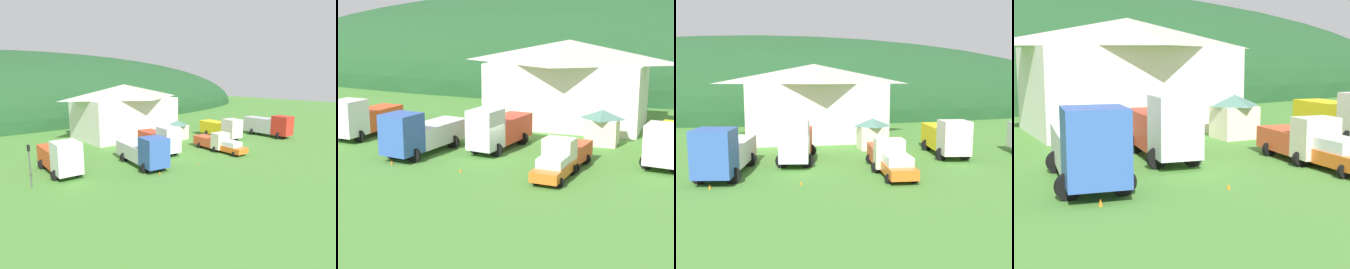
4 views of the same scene
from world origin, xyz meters
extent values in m
plane|color=#477F33|center=(0.00, 0.00, 0.00)|extent=(200.00, 200.00, 0.00)
ellipsoid|color=#1E4723|center=(0.00, 57.78, 0.00)|extent=(155.94, 60.00, 32.64)
cube|color=white|center=(2.06, 14.93, 3.20)|extent=(15.10, 9.92, 6.40)
pyramid|color=#B7B2A3|center=(2.06, 14.93, 7.52)|extent=(16.30, 10.71, 2.24)
cube|color=beige|center=(6.94, 7.20, 1.13)|extent=(2.69, 2.42, 2.27)
pyramid|color=#4C7A6B|center=(6.94, 7.20, 2.66)|extent=(2.90, 2.62, 0.79)
cube|color=#3356AD|center=(-6.51, -3.32, 2.10)|extent=(2.86, 2.94, 3.10)
cube|color=black|center=(-6.53, -3.45, 2.78)|extent=(1.64, 2.25, 0.99)
cube|color=silver|center=(-5.84, 0.87, 1.40)|extent=(3.38, 6.23, 1.70)
cylinder|color=black|center=(-5.43, -3.49, 0.55)|extent=(1.10, 0.30, 1.10)
cylinder|color=black|center=(-7.58, -3.15, 0.55)|extent=(1.10, 0.30, 1.10)
cylinder|color=black|center=(-4.62, 1.58, 0.55)|extent=(1.10, 0.30, 1.10)
cylinder|color=black|center=(-6.77, 1.92, 0.55)|extent=(1.10, 0.30, 1.10)
cube|color=silver|center=(-1.14, 0.35, 2.12)|extent=(2.57, 2.83, 3.14)
cube|color=black|center=(-1.16, 0.22, 2.81)|extent=(1.48, 2.18, 1.01)
cube|color=red|center=(-0.59, 4.09, 1.55)|extent=(2.93, 5.29, 1.99)
cylinder|color=black|center=(-0.19, 0.21, 0.55)|extent=(1.10, 0.30, 1.10)
cylinder|color=black|center=(-2.09, 0.49, 0.55)|extent=(1.10, 0.30, 1.10)
cylinder|color=black|center=(0.47, 4.69, 0.55)|extent=(1.10, 0.30, 1.10)
cylinder|color=black|center=(-1.43, 4.97, 0.55)|extent=(1.10, 0.30, 1.10)
cube|color=beige|center=(5.61, -2.48, 1.46)|extent=(2.29, 1.77, 2.13)
cube|color=black|center=(5.60, -2.56, 1.93)|extent=(1.28, 1.35, 0.68)
cube|color=#DB512D|center=(5.91, 0.05, 1.00)|extent=(2.53, 3.79, 1.21)
cylinder|color=black|center=(6.52, -2.59, 0.40)|extent=(0.80, 0.30, 0.80)
cylinder|color=black|center=(4.71, -2.37, 0.40)|extent=(0.80, 0.30, 0.80)
cylinder|color=black|center=(6.88, 0.47, 0.40)|extent=(0.80, 0.30, 0.80)
cylinder|color=black|center=(5.07, 0.69, 0.40)|extent=(0.80, 0.30, 0.80)
cube|color=silver|center=(12.32, 0.58, 1.98)|extent=(2.60, 2.70, 2.86)
cube|color=black|center=(12.30, 0.46, 2.61)|extent=(1.48, 2.08, 0.91)
cube|color=yellow|center=(12.83, 4.36, 1.55)|extent=(2.98, 5.50, 2.01)
cylinder|color=black|center=(13.30, 0.44, 0.55)|extent=(1.10, 0.30, 1.10)
cylinder|color=black|center=(11.33, 0.71, 0.55)|extent=(1.10, 0.30, 1.10)
cylinder|color=black|center=(13.93, 5.01, 0.55)|extent=(1.10, 0.30, 1.10)
cylinder|color=black|center=(11.95, 5.28, 0.55)|extent=(1.10, 0.30, 1.10)
cube|color=orange|center=(5.69, -3.66, 0.69)|extent=(2.24, 5.48, 0.70)
cube|color=silver|center=(5.65, -4.31, 1.35)|extent=(1.87, 2.26, 0.62)
cylinder|color=black|center=(6.39, -5.54, 0.34)|extent=(0.68, 0.24, 0.68)
cylinder|color=black|center=(4.75, -5.43, 0.34)|extent=(0.68, 0.24, 0.68)
cylinder|color=black|center=(6.63, -1.90, 0.34)|extent=(0.68, 0.24, 0.68)
cylinder|color=black|center=(4.99, -1.79, 0.34)|extent=(0.68, 0.24, 0.68)
cone|color=orange|center=(-1.04, -4.57, 0.00)|extent=(0.36, 0.36, 0.48)
cone|color=orange|center=(-6.73, -4.51, 0.00)|extent=(0.36, 0.36, 0.58)
camera|label=1|loc=(-25.94, -27.36, 9.98)|focal=32.28mm
camera|label=2|loc=(14.02, -36.23, 10.50)|focal=54.74mm
camera|label=3|loc=(-2.72, -28.36, 6.73)|focal=39.93mm
camera|label=4|loc=(-12.54, -22.41, 5.52)|focal=54.23mm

